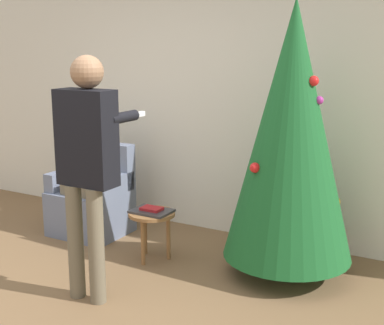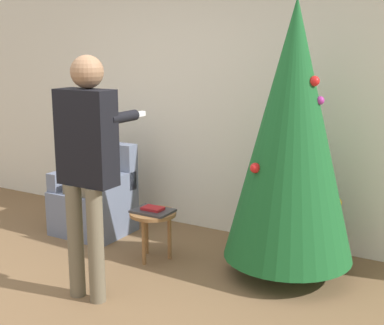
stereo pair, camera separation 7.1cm
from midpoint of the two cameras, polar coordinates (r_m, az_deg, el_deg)
ground_plane at (r=4.07m, az=-15.76°, el=-15.57°), size 14.00×14.00×0.00m
wall_back at (r=5.41m, az=0.32°, el=6.91°), size 8.00×0.06×2.70m
christmas_tree at (r=4.30m, az=10.08°, el=3.20°), size 1.05×1.05×2.24m
armchair at (r=5.51m, az=-10.90°, el=-4.04°), size 0.70×0.61×0.90m
person_seated at (r=5.41m, az=-11.20°, el=-0.36°), size 0.36×0.46×1.27m
person_standing at (r=3.93m, az=-11.64°, el=0.76°), size 0.45×0.57×1.81m
side_stool at (r=4.75m, az=-4.74°, el=-6.07°), size 0.41×0.41×0.44m
laptop at (r=4.72m, az=-4.76°, el=-5.19°), size 0.34×0.26×0.02m
book at (r=4.72m, az=-4.76°, el=-4.93°), size 0.18×0.13×0.02m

